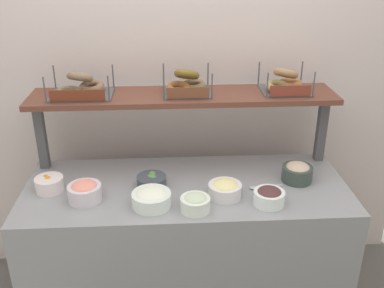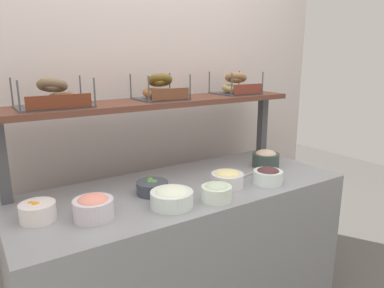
% 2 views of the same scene
% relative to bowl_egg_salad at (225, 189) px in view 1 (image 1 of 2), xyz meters
% --- Properties ---
extents(back_wall, '(2.94, 0.06, 2.40)m').
position_rel_bowl_egg_salad_xyz_m(back_wall, '(-0.19, 0.67, 0.31)').
color(back_wall, beige).
rests_on(back_wall, ground_plane).
extents(deli_counter, '(1.74, 0.70, 0.85)m').
position_rel_bowl_egg_salad_xyz_m(deli_counter, '(-0.19, 0.12, -0.47)').
color(deli_counter, gray).
rests_on(deli_counter, ground_plane).
extents(shelf_riser_left, '(0.05, 0.05, 0.40)m').
position_rel_bowl_egg_salad_xyz_m(shelf_riser_left, '(-1.00, 0.39, 0.16)').
color(shelf_riser_left, '#4C4C51').
rests_on(shelf_riser_left, deli_counter).
extents(shelf_riser_right, '(0.05, 0.05, 0.40)m').
position_rel_bowl_egg_salad_xyz_m(shelf_riser_right, '(0.62, 0.39, 0.16)').
color(shelf_riser_right, '#4C4C51').
rests_on(shelf_riser_right, deli_counter).
extents(upper_shelf, '(1.70, 0.32, 0.03)m').
position_rel_bowl_egg_salad_xyz_m(upper_shelf, '(-0.19, 0.39, 0.37)').
color(upper_shelf, brown).
rests_on(upper_shelf, shelf_riser_left).
extents(bowl_egg_salad, '(0.17, 0.17, 0.09)m').
position_rel_bowl_egg_salad_xyz_m(bowl_egg_salad, '(0.00, 0.00, 0.00)').
color(bowl_egg_salad, white).
rests_on(bowl_egg_salad, deli_counter).
extents(bowl_lox_spread, '(0.17, 0.17, 0.11)m').
position_rel_bowl_egg_salad_xyz_m(bowl_lox_spread, '(-0.71, 0.01, 0.01)').
color(bowl_lox_spread, silver).
rests_on(bowl_lox_spread, deli_counter).
extents(bowl_veggie_mix, '(0.16, 0.16, 0.07)m').
position_rel_bowl_egg_salad_xyz_m(bowl_veggie_mix, '(-0.38, 0.13, -0.01)').
color(bowl_veggie_mix, '#3D4550').
rests_on(bowl_veggie_mix, deli_counter).
extents(bowl_tuna_salad, '(0.17, 0.17, 0.11)m').
position_rel_bowl_egg_salad_xyz_m(bowl_tuna_salad, '(0.42, 0.14, 0.01)').
color(bowl_tuna_salad, '#37453E').
rests_on(bowl_tuna_salad, deli_counter).
extents(bowl_fruit_salad, '(0.15, 0.15, 0.08)m').
position_rel_bowl_egg_salad_xyz_m(bowl_fruit_salad, '(-0.91, 0.12, -0.00)').
color(bowl_fruit_salad, white).
rests_on(bowl_fruit_salad, deli_counter).
extents(bowl_cream_cheese, '(0.20, 0.20, 0.09)m').
position_rel_bowl_egg_salad_xyz_m(bowl_cream_cheese, '(-0.37, -0.07, 0.00)').
color(bowl_cream_cheese, white).
rests_on(bowl_cream_cheese, deli_counter).
extents(bowl_scallion_spread, '(0.15, 0.15, 0.09)m').
position_rel_bowl_egg_salad_xyz_m(bowl_scallion_spread, '(-0.16, -0.12, -0.00)').
color(bowl_scallion_spread, white).
rests_on(bowl_scallion_spread, deli_counter).
extents(bowl_chocolate_spread, '(0.16, 0.16, 0.09)m').
position_rel_bowl_egg_salad_xyz_m(bowl_chocolate_spread, '(0.21, -0.08, 0.00)').
color(bowl_chocolate_spread, white).
rests_on(bowl_chocolate_spread, deli_counter).
extents(serving_spoon_near_plate, '(0.18, 0.04, 0.01)m').
position_rel_bowl_egg_salad_xyz_m(serving_spoon_near_plate, '(0.20, 0.07, -0.04)').
color(serving_spoon_near_plate, '#B7B7BC').
rests_on(serving_spoon_near_plate, deli_counter).
extents(bagel_basket_poppy, '(0.34, 0.26, 0.15)m').
position_rel_bowl_egg_salad_xyz_m(bagel_basket_poppy, '(-0.75, 0.39, 0.43)').
color(bagel_basket_poppy, '#4C4C51').
rests_on(bagel_basket_poppy, upper_shelf).
extents(bagel_basket_cinnamon_raisin, '(0.27, 0.26, 0.15)m').
position_rel_bowl_egg_salad_xyz_m(bagel_basket_cinnamon_raisin, '(-0.17, 0.40, 0.43)').
color(bagel_basket_cinnamon_raisin, '#4C4C51').
rests_on(bagel_basket_cinnamon_raisin, upper_shelf).
extents(bagel_basket_everything, '(0.28, 0.26, 0.15)m').
position_rel_bowl_egg_salad_xyz_m(bagel_basket_everything, '(0.37, 0.40, 0.43)').
color(bagel_basket_everything, '#4C4C51').
rests_on(bagel_basket_everything, upper_shelf).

